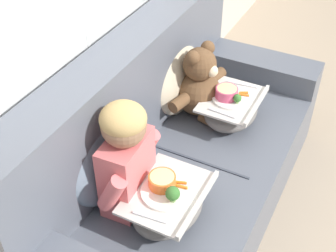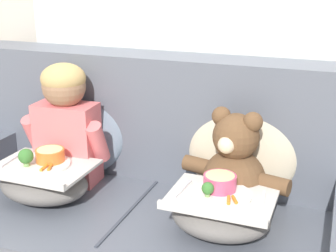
{
  "view_description": "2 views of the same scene",
  "coord_description": "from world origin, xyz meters",
  "px_view_note": "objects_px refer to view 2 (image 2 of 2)",
  "views": [
    {
      "loc": [
        -1.54,
        -0.69,
        1.99
      ],
      "look_at": [
        0.0,
        0.1,
        0.57
      ],
      "focal_mm": 50.0,
      "sensor_mm": 36.0,
      "label": 1
    },
    {
      "loc": [
        0.71,
        -1.51,
        1.31
      ],
      "look_at": [
        0.09,
        0.12,
        0.72
      ],
      "focal_mm": 50.0,
      "sensor_mm": 36.0,
      "label": 2
    }
  ],
  "objects_px": {
    "couch": "(144,213)",
    "throw_pillow_behind_child": "(84,127)",
    "child_figure": "(66,118)",
    "lap_tray_child": "(44,180)",
    "lap_tray_teddy": "(220,212)",
    "throw_pillow_behind_teddy": "(243,147)",
    "teddy_bear": "(234,169)"
  },
  "relations": [
    {
      "from": "child_figure",
      "to": "throw_pillow_behind_child",
      "type": "bearing_deg",
      "value": 90.02
    },
    {
      "from": "couch",
      "to": "throw_pillow_behind_child",
      "type": "height_order",
      "value": "couch"
    },
    {
      "from": "couch",
      "to": "lap_tray_child",
      "type": "bearing_deg",
      "value": -155.98
    },
    {
      "from": "throw_pillow_behind_child",
      "to": "teddy_bear",
      "type": "xyz_separation_m",
      "value": [
        0.73,
        -0.14,
        -0.04
      ]
    },
    {
      "from": "throw_pillow_behind_child",
      "to": "lap_tray_teddy",
      "type": "relative_size",
      "value": 1.24
    },
    {
      "from": "child_figure",
      "to": "teddy_bear",
      "type": "xyz_separation_m",
      "value": [
        0.73,
        -0.0,
        -0.12
      ]
    },
    {
      "from": "child_figure",
      "to": "lap_tray_teddy",
      "type": "distance_m",
      "value": 0.79
    },
    {
      "from": "lap_tray_child",
      "to": "teddy_bear",
      "type": "bearing_deg",
      "value": 14.24
    },
    {
      "from": "couch",
      "to": "teddy_bear",
      "type": "distance_m",
      "value": 0.45
    },
    {
      "from": "child_figure",
      "to": "lap_tray_child",
      "type": "bearing_deg",
      "value": -89.97
    },
    {
      "from": "throw_pillow_behind_child",
      "to": "throw_pillow_behind_teddy",
      "type": "height_order",
      "value": "throw_pillow_behind_teddy"
    },
    {
      "from": "throw_pillow_behind_teddy",
      "to": "lap_tray_child",
      "type": "xyz_separation_m",
      "value": [
        -0.74,
        -0.33,
        -0.13
      ]
    },
    {
      "from": "lap_tray_teddy",
      "to": "lap_tray_child",
      "type": "bearing_deg",
      "value": -179.97
    },
    {
      "from": "couch",
      "to": "lap_tray_teddy",
      "type": "bearing_deg",
      "value": -24.02
    },
    {
      "from": "teddy_bear",
      "to": "lap_tray_teddy",
      "type": "xyz_separation_m",
      "value": [
        0.0,
        -0.19,
        -0.09
      ]
    },
    {
      "from": "couch",
      "to": "throw_pillow_behind_teddy",
      "type": "relative_size",
      "value": 4.0
    },
    {
      "from": "throw_pillow_behind_child",
      "to": "child_figure",
      "type": "distance_m",
      "value": 0.16
    },
    {
      "from": "throw_pillow_behind_child",
      "to": "child_figure",
      "type": "xyz_separation_m",
      "value": [
        0.0,
        -0.14,
        0.08
      ]
    },
    {
      "from": "couch",
      "to": "lap_tray_child",
      "type": "distance_m",
      "value": 0.43
    },
    {
      "from": "couch",
      "to": "child_figure",
      "type": "xyz_separation_m",
      "value": [
        -0.37,
        0.03,
        0.37
      ]
    },
    {
      "from": "throw_pillow_behind_teddy",
      "to": "lap_tray_child",
      "type": "bearing_deg",
      "value": -155.91
    },
    {
      "from": "throw_pillow_behind_child",
      "to": "lap_tray_teddy",
      "type": "bearing_deg",
      "value": -24.09
    },
    {
      "from": "child_figure",
      "to": "teddy_bear",
      "type": "height_order",
      "value": "child_figure"
    },
    {
      "from": "throw_pillow_behind_teddy",
      "to": "lap_tray_child",
      "type": "relative_size",
      "value": 1.23
    },
    {
      "from": "couch",
      "to": "lap_tray_child",
      "type": "height_order",
      "value": "couch"
    },
    {
      "from": "couch",
      "to": "throw_pillow_behind_child",
      "type": "distance_m",
      "value": 0.49
    },
    {
      "from": "throw_pillow_behind_teddy",
      "to": "teddy_bear",
      "type": "height_order",
      "value": "throw_pillow_behind_teddy"
    },
    {
      "from": "couch",
      "to": "lap_tray_child",
      "type": "relative_size",
      "value": 4.92
    },
    {
      "from": "throw_pillow_behind_child",
      "to": "teddy_bear",
      "type": "relative_size",
      "value": 1.04
    },
    {
      "from": "lap_tray_child",
      "to": "lap_tray_teddy",
      "type": "distance_m",
      "value": 0.73
    },
    {
      "from": "throw_pillow_behind_child",
      "to": "child_figure",
      "type": "bearing_deg",
      "value": -89.98
    },
    {
      "from": "throw_pillow_behind_child",
      "to": "teddy_bear",
      "type": "bearing_deg",
      "value": -10.98
    }
  ]
}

